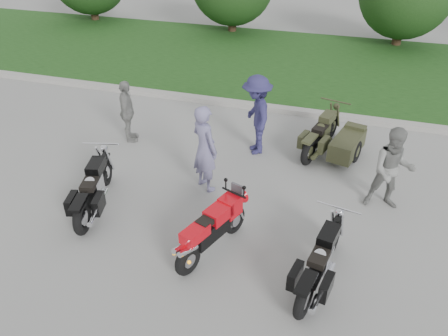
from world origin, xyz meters
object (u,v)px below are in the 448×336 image
(cruiser_sidecar, at_px, (336,141))
(person_stripe, at_px, (205,149))
(cruiser_left, at_px, (93,191))
(person_back, at_px, (127,112))
(cruiser_right, at_px, (320,264))
(sportbike_red, at_px, (211,229))
(person_denim, at_px, (256,115))
(person_grey, at_px, (392,170))

(cruiser_sidecar, distance_m, person_stripe, 3.38)
(cruiser_left, xyz_separation_m, person_back, (-0.70, 2.83, 0.35))
(person_stripe, bearing_deg, cruiser_right, 176.47)
(sportbike_red, xyz_separation_m, cruiser_left, (-2.63, 0.50, -0.08))
(cruiser_left, relative_size, cruiser_sidecar, 1.00)
(cruiser_right, relative_size, person_stripe, 1.13)
(person_stripe, height_order, person_denim, person_denim)
(sportbike_red, relative_size, person_back, 1.13)
(cruiser_sidecar, distance_m, person_back, 5.16)
(cruiser_sidecar, bearing_deg, cruiser_left, -126.38)
(person_grey, bearing_deg, cruiser_right, -120.15)
(cruiser_left, distance_m, person_denim, 4.12)
(cruiser_left, bearing_deg, person_back, 89.25)
(cruiser_left, bearing_deg, cruiser_sidecar, 24.52)
(cruiser_right, bearing_deg, person_stripe, 152.93)
(person_grey, bearing_deg, person_back, 163.43)
(cruiser_sidecar, bearing_deg, cruiser_right, -73.85)
(cruiser_sidecar, height_order, person_back, person_back)
(cruiser_right, relative_size, person_grey, 1.23)
(cruiser_right, xyz_separation_m, person_grey, (1.05, 2.52, 0.45))
(person_denim, bearing_deg, cruiser_right, 2.05)
(person_denim, bearing_deg, person_stripe, -44.75)
(cruiser_right, xyz_separation_m, person_denim, (-2.01, 3.91, 0.54))
(sportbike_red, bearing_deg, cruiser_left, -170.32)
(sportbike_red, distance_m, person_denim, 3.75)
(sportbike_red, height_order, person_back, person_back)
(cruiser_right, bearing_deg, person_back, 157.10)
(cruiser_sidecar, bearing_deg, person_denim, -155.03)
(cruiser_sidecar, xyz_separation_m, person_grey, (1.17, -1.74, 0.47))
(person_stripe, distance_m, person_grey, 3.73)
(cruiser_left, relative_size, person_back, 1.39)
(cruiser_right, relative_size, cruiser_sidecar, 0.98)
(person_stripe, xyz_separation_m, person_back, (-2.56, 1.43, -0.16))
(person_back, bearing_deg, person_denim, -103.58)
(cruiser_sidecar, height_order, person_grey, person_grey)
(cruiser_sidecar, distance_m, person_denim, 2.00)
(person_stripe, relative_size, person_grey, 1.09)
(sportbike_red, relative_size, person_stripe, 0.94)
(cruiser_left, distance_m, person_back, 2.94)
(cruiser_right, distance_m, person_grey, 2.77)
(person_stripe, bearing_deg, cruiser_sidecar, -104.78)
(sportbike_red, distance_m, cruiser_left, 2.68)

